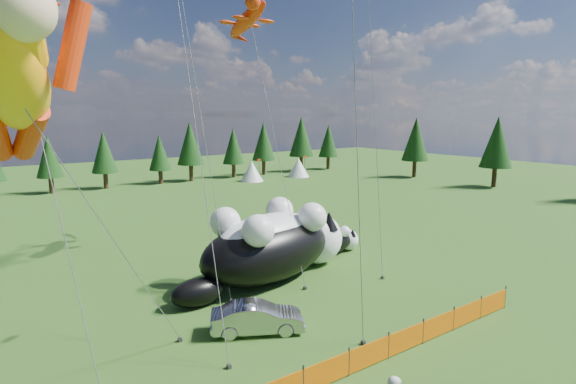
{
  "coord_description": "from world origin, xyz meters",
  "views": [
    {
      "loc": [
        -9.04,
        -13.75,
        9.13
      ],
      "look_at": [
        3.23,
        4.0,
        5.41
      ],
      "focal_mm": 28.0,
      "sensor_mm": 36.0,
      "label": 1
    }
  ],
  "objects": [
    {
      "name": "cat_large",
      "position": [
        4.19,
        6.65,
        2.03
      ],
      "size": [
        11.76,
        5.89,
        4.28
      ],
      "rotation": [
        0.0,
        0.0,
        0.21
      ],
      "color": "black",
      "rests_on": "ground"
    },
    {
      "name": "cat_small",
      "position": [
        9.59,
        8.3,
        0.91
      ],
      "size": [
        5.31,
        1.92,
        1.92
      ],
      "rotation": [
        0.0,
        0.0,
        0.01
      ],
      "color": "black",
      "rests_on": "ground"
    },
    {
      "name": "gecko_kite",
      "position": [
        6.07,
        12.74,
        15.16
      ],
      "size": [
        3.22,
        11.68,
        17.4
      ],
      "color": "red",
      "rests_on": "ground"
    },
    {
      "name": "tree_line",
      "position": [
        0.0,
        45.0,
        4.0
      ],
      "size": [
        90.0,
        4.0,
        8.0
      ],
      "primitive_type": null,
      "color": "black",
      "rests_on": "ground"
    },
    {
      "name": "festival_tents",
      "position": [
        11.0,
        40.0,
        1.4
      ],
      "size": [
        50.0,
        3.2,
        2.8
      ],
      "primitive_type": null,
      "color": "white",
      "rests_on": "ground"
    },
    {
      "name": "ground",
      "position": [
        0.0,
        0.0,
        0.0
      ],
      "size": [
        160.0,
        160.0,
        0.0
      ],
      "primitive_type": "plane",
      "color": "#0E3509",
      "rests_on": "ground"
    },
    {
      "name": "flower_kite",
      "position": [
        -7.88,
        2.07,
        12.28
      ],
      "size": [
        3.27,
        5.8,
        13.01
      ],
      "color": "red",
      "rests_on": "ground"
    },
    {
      "name": "superhero_kite",
      "position": [
        -8.25,
        -1.54,
        9.89
      ],
      "size": [
        8.07,
        7.29,
        13.24
      ],
      "color": "#FFA80D",
      "rests_on": "ground"
    },
    {
      "name": "safety_fence",
      "position": [
        0.0,
        -3.0,
        0.5
      ],
      "size": [
        22.06,
        0.06,
        1.1
      ],
      "color": "#262626",
      "rests_on": "ground"
    },
    {
      "name": "car",
      "position": [
        0.03,
        1.65,
        0.65
      ],
      "size": [
        4.12,
        3.03,
        1.3
      ],
      "primitive_type": "imported",
      "rotation": [
        0.0,
        0.0,
        1.09
      ],
      "color": "#AEADB2",
      "rests_on": "ground"
    }
  ]
}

